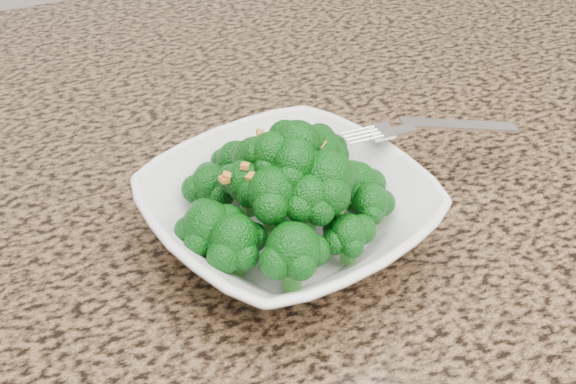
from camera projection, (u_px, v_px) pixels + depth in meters
name	position (u px, v px, depth m)	size (l,w,h in m)	color
granite_counter	(225.00, 213.00, 0.66)	(1.64, 1.04, 0.03)	brown
bowl	(288.00, 213.00, 0.60)	(0.22, 0.22, 0.06)	white
broccoli_pile	(288.00, 149.00, 0.56)	(0.20, 0.20, 0.07)	#094F0C
garlic_topping	(288.00, 105.00, 0.53)	(0.12, 0.12, 0.01)	gold
fork	(406.00, 129.00, 0.63)	(0.20, 0.03, 0.01)	silver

